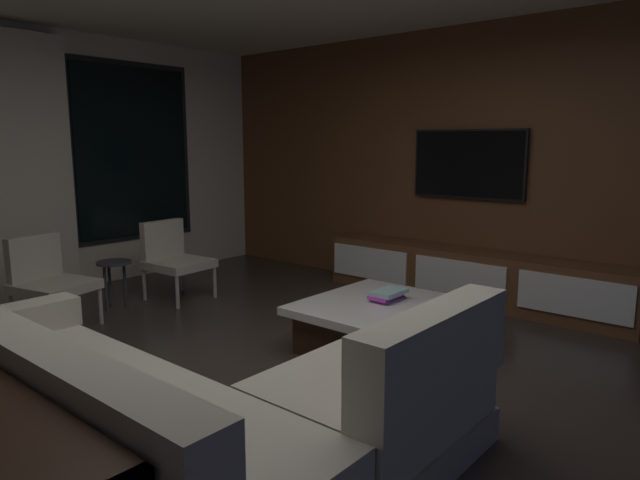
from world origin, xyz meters
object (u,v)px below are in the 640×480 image
at_px(accent_chair_by_curtain, 47,277).
at_px(mounted_tv, 468,164).
at_px(sectional_couch, 178,418).
at_px(book_stack_on_coffee_table, 388,295).
at_px(media_console, 474,278).
at_px(coffee_table, 386,326).
at_px(side_stool, 114,270).
at_px(accent_chair_near_window, 173,256).

height_order(accent_chair_by_curtain, mounted_tv, mounted_tv).
height_order(sectional_couch, accent_chair_by_curtain, sectional_couch).
distance_m(book_stack_on_coffee_table, media_console, 1.54).
xyz_separation_m(coffee_table, book_stack_on_coffee_table, (0.10, 0.05, 0.22)).
bearing_deg(media_console, book_stack_on_coffee_table, -179.43).
bearing_deg(side_stool, accent_chair_by_curtain, -174.79).
bearing_deg(coffee_table, accent_chair_near_window, 93.34).
distance_m(accent_chair_near_window, mounted_tv, 3.09).
bearing_deg(sectional_couch, mounted_tv, 6.57).
xyz_separation_m(accent_chair_by_curtain, side_stool, (0.64, 0.06, -0.06)).
bearing_deg(mounted_tv, coffee_table, -171.64).
distance_m(sectional_couch, mounted_tv, 3.99).
xyz_separation_m(sectional_couch, side_stool, (1.27, 2.75, 0.08)).
xyz_separation_m(coffee_table, accent_chair_by_curtain, (-1.38, 2.52, 0.25)).
distance_m(accent_chair_by_curtain, mounted_tv, 4.01).
relative_size(book_stack_on_coffee_table, accent_chair_near_window, 0.38).
distance_m(book_stack_on_coffee_table, mounted_tv, 1.97).
height_order(accent_chair_by_curtain, media_console, accent_chair_by_curtain).
height_order(accent_chair_near_window, mounted_tv, mounted_tv).
xyz_separation_m(sectional_couch, accent_chair_by_curtain, (0.62, 2.69, 0.14)).
relative_size(coffee_table, book_stack_on_coffee_table, 3.92).
bearing_deg(accent_chair_near_window, coffee_table, -86.66).
bearing_deg(book_stack_on_coffee_table, coffee_table, -151.37).
relative_size(coffee_table, accent_chair_near_window, 1.49).
relative_size(sectional_couch, coffee_table, 2.16).
bearing_deg(coffee_table, media_console, 2.40).
distance_m(coffee_table, accent_chair_near_window, 2.49).
bearing_deg(media_console, accent_chair_by_curtain, 140.87).
relative_size(side_stool, media_console, 0.15).
relative_size(book_stack_on_coffee_table, accent_chair_by_curtain, 0.38).
bearing_deg(sectional_couch, media_console, 3.80).
height_order(coffee_table, accent_chair_by_curtain, accent_chair_by_curtain).
xyz_separation_m(book_stack_on_coffee_table, side_stool, (-0.83, 2.52, -0.03)).
bearing_deg(media_console, sectional_couch, -176.20).
distance_m(coffee_table, side_stool, 2.69).
bearing_deg(book_stack_on_coffee_table, mounted_tv, 7.09).
bearing_deg(accent_chair_by_curtain, sectional_couch, -103.05).
relative_size(side_stool, mounted_tv, 0.39).
xyz_separation_m(book_stack_on_coffee_table, media_console, (1.54, 0.02, -0.15)).
distance_m(sectional_couch, coffee_table, 2.01).
distance_m(coffee_table, mounted_tv, 2.17).
relative_size(book_stack_on_coffee_table, media_console, 0.10).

